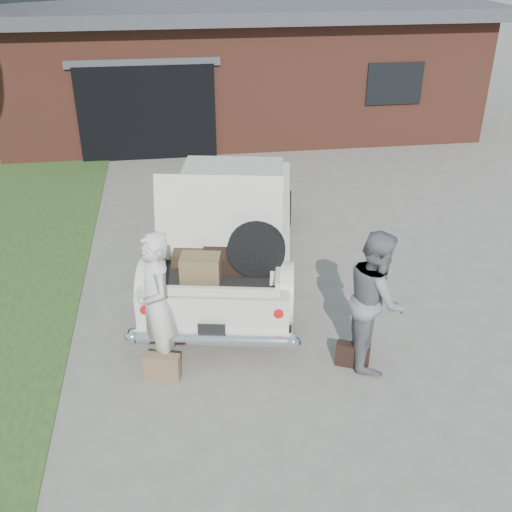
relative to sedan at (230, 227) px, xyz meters
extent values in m
plane|color=gray|center=(0.17, -2.27, -0.75)|extent=(90.00, 90.00, 0.00)
cube|color=brown|center=(1.17, 9.23, 0.75)|extent=(12.00, 7.00, 3.00)
cube|color=#4C4C51|center=(1.17, 9.23, 2.40)|extent=(12.80, 7.80, 0.30)
cube|color=black|center=(-1.33, 5.78, 0.35)|extent=(3.20, 0.30, 2.20)
cube|color=#4C4C51|center=(-1.33, 5.71, 1.50)|extent=(3.50, 0.12, 0.18)
cube|color=black|center=(4.67, 5.71, 0.85)|extent=(1.40, 0.08, 1.00)
cube|color=silver|center=(0.00, 0.04, -0.13)|extent=(2.82, 5.24, 0.65)
cube|color=#BDB6A6|center=(0.06, 0.33, 0.44)|extent=(1.99, 2.27, 0.52)
cube|color=black|center=(0.25, 1.26, 0.42)|extent=(1.53, 0.38, 0.44)
cube|color=black|center=(-0.12, -0.59, 0.42)|extent=(1.53, 0.38, 0.44)
cylinder|color=black|center=(-1.18, -1.44, -0.42)|extent=(0.34, 0.69, 0.66)
cylinder|color=black|center=(0.53, -1.78, -0.42)|extent=(0.34, 0.69, 0.66)
cylinder|color=black|center=(-0.52, 1.87, -0.42)|extent=(0.34, 0.69, 0.66)
cylinder|color=black|center=(1.19, 1.53, -0.42)|extent=(0.34, 0.69, 0.66)
cylinder|color=silver|center=(-0.49, -2.44, -0.35)|extent=(2.03, 0.57, 0.18)
cylinder|color=#A5140F|center=(-1.27, -2.22, 0.02)|extent=(0.14, 0.12, 0.12)
cylinder|color=#A5140F|center=(0.33, -2.53, 0.02)|extent=(0.14, 0.12, 0.12)
cube|color=black|center=(-0.49, -2.46, -0.20)|extent=(0.34, 0.09, 0.17)
cube|color=black|center=(-0.36, -1.81, 0.21)|extent=(1.72, 1.37, 0.04)
cube|color=silver|center=(-1.14, -1.65, 0.31)|extent=(0.27, 1.08, 0.18)
cube|color=silver|center=(0.42, -1.96, 0.31)|extent=(0.27, 1.08, 0.18)
cube|color=silver|center=(-0.47, -2.35, 0.27)|extent=(1.57, 0.37, 0.12)
cube|color=silver|center=(-0.28, -1.40, 0.79)|extent=(1.69, 0.61, 1.12)
cube|color=#402F1B|center=(-0.63, -1.52, 0.32)|extent=(0.59, 0.44, 0.17)
cube|color=olive|center=(-0.57, -1.99, 0.40)|extent=(0.54, 0.41, 0.34)
cube|color=black|center=(-0.21, -1.71, 0.33)|extent=(0.71, 0.54, 0.20)
cylinder|color=black|center=(0.14, -1.96, 0.59)|extent=(0.74, 0.30, 0.72)
imported|color=silver|center=(-1.13, -2.37, 0.17)|extent=(0.62, 0.77, 1.84)
imported|color=slate|center=(1.51, -2.59, 0.15)|extent=(0.81, 0.97, 1.80)
cube|color=olive|center=(-1.12, -2.61, -0.58)|extent=(0.46, 0.26, 0.34)
cube|color=black|center=(1.24, -2.71, -0.59)|extent=(0.43, 0.29, 0.32)
camera|label=1|loc=(-0.83, -8.47, 4.05)|focal=42.00mm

